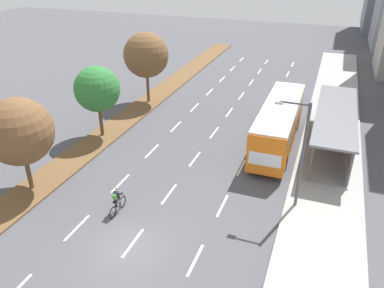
% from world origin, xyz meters
% --- Properties ---
extents(ground_plane, '(140.00, 140.00, 0.00)m').
position_xyz_m(ground_plane, '(0.00, 0.00, 0.00)').
color(ground_plane, '#4C4C51').
extents(median_strip, '(2.60, 52.00, 0.12)m').
position_xyz_m(median_strip, '(-8.30, 20.00, 0.06)').
color(median_strip, brown).
rests_on(median_strip, ground).
extents(sidewalk_right, '(4.50, 52.00, 0.15)m').
position_xyz_m(sidewalk_right, '(9.25, 20.00, 0.07)').
color(sidewalk_right, '#9E9E99').
rests_on(sidewalk_right, ground).
extents(lane_divider_left, '(0.14, 45.08, 0.01)m').
position_xyz_m(lane_divider_left, '(-3.50, 17.04, 0.00)').
color(lane_divider_left, white).
rests_on(lane_divider_left, ground).
extents(lane_divider_center, '(0.14, 45.08, 0.01)m').
position_xyz_m(lane_divider_center, '(0.00, 17.04, 0.00)').
color(lane_divider_center, white).
rests_on(lane_divider_center, ground).
extents(lane_divider_right, '(0.14, 45.08, 0.01)m').
position_xyz_m(lane_divider_right, '(3.50, 17.04, 0.00)').
color(lane_divider_right, white).
rests_on(lane_divider_right, ground).
extents(bus_shelter, '(2.90, 12.30, 2.86)m').
position_xyz_m(bus_shelter, '(9.53, 15.23, 1.87)').
color(bus_shelter, gray).
rests_on(bus_shelter, sidewalk_right).
extents(bus, '(2.54, 11.29, 3.37)m').
position_xyz_m(bus, '(5.25, 14.30, 2.07)').
color(bus, orange).
rests_on(bus, ground).
extents(cyclist, '(0.46, 1.82, 1.71)m').
position_xyz_m(cyclist, '(-2.06, 2.41, 0.79)').
color(cyclist, black).
rests_on(cyclist, ground).
extents(median_tree_nearest, '(4.11, 4.11, 6.04)m').
position_xyz_m(median_tree_nearest, '(-8.48, 2.58, 4.10)').
color(median_tree_nearest, brown).
rests_on(median_tree_nearest, median_strip).
extents(median_tree_second, '(3.58, 3.58, 5.73)m').
position_xyz_m(median_tree_second, '(-8.45, 10.85, 4.05)').
color(median_tree_second, brown).
rests_on(median_tree_second, median_strip).
extents(median_tree_third, '(4.31, 4.31, 6.80)m').
position_xyz_m(median_tree_third, '(-8.31, 19.12, 4.76)').
color(median_tree_third, brown).
rests_on(median_tree_third, median_strip).
extents(streetlight, '(1.91, 0.24, 6.50)m').
position_xyz_m(streetlight, '(7.42, 6.64, 3.89)').
color(streetlight, '#4C4C51').
rests_on(streetlight, sidewalk_right).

